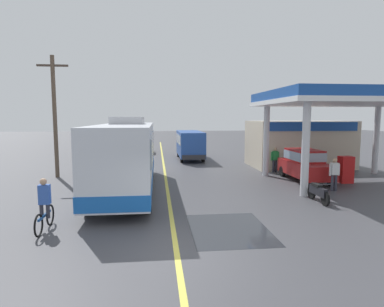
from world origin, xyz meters
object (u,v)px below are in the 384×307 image
Objects in this scene: cyclist_on_shoulder at (45,207)px; car_trailing_behind_bus at (142,143)px; motorcycle_parked_forecourt at (318,192)px; minibus_opposing_lane at (190,143)px; pedestrian_near_pump at (334,173)px; pedestrian_by_shop at (275,158)px; coach_bus_main at (127,157)px; car_at_pump at (305,163)px.

cyclist_on_shoulder is 23.40m from car_trailing_behind_bus.
motorcycle_parked_forecourt is (10.56, 2.39, -0.34)m from cyclist_on_shoulder.
minibus_opposing_lane is 14.36m from pedestrian_near_pump.
pedestrian_by_shop is 16.21m from car_trailing_behind_bus.
pedestrian_by_shop is at bearing 26.06° from coach_bus_main.
motorcycle_parked_forecourt is at bearing -108.76° from car_at_pump.
pedestrian_near_pump and pedestrian_by_shop have the same top height.
coach_bus_main is at bearing 173.33° from pedestrian_near_pump.
pedestrian_by_shop is at bearing 101.58° from car_at_pump.
cyclist_on_shoulder is 1.10× the size of pedestrian_by_shop.
car_at_pump is 1.00× the size of car_trailing_behind_bus.
pedestrian_near_pump is (10.27, -1.20, -0.79)m from coach_bus_main.
pedestrian_by_shop is (11.52, 10.14, 0.15)m from cyclist_on_shoulder.
cyclist_on_shoulder is at bearing -149.82° from car_at_pump.
cyclist_on_shoulder is 1.01× the size of motorcycle_parked_forecourt.
minibus_opposing_lane is at bearing 114.26° from pedestrian_near_pump.
car_at_pump is at bearing -58.15° from car_trailing_behind_bus.
minibus_opposing_lane is 3.69× the size of pedestrian_near_pump.
car_at_pump is 19.12m from car_trailing_behind_bus.
coach_bus_main is at bearing -110.19° from minibus_opposing_lane.
car_at_pump is 2.33× the size of motorcycle_parked_forecourt.
car_trailing_behind_bus is (-0.09, 17.75, -0.71)m from coach_bus_main.
motorcycle_parked_forecourt is at bearing -20.64° from coach_bus_main.
minibus_opposing_lane reaches higher than pedestrian_by_shop.
pedestrian_by_shop is at bearing -54.30° from car_trailing_behind_bus.
cyclist_on_shoulder is 13.16m from pedestrian_near_pump.
car_trailing_behind_bus reaches higher than cyclist_on_shoulder.
pedestrian_near_pump is 21.59m from car_trailing_behind_bus.
pedestrian_near_pump is (0.27, -2.71, -0.08)m from car_at_pump.
car_trailing_behind_bus is at bearing 112.12° from motorcycle_parked_forecourt.
motorcycle_parked_forecourt is 1.08× the size of pedestrian_near_pump.
pedestrian_near_pump reaches higher than motorcycle_parked_forecourt.
cyclist_on_shoulder is (-6.52, -17.45, -0.69)m from minibus_opposing_lane.
coach_bus_main reaches higher than cyclist_on_shoulder.
minibus_opposing_lane reaches higher than car_trailing_behind_bus.
car_at_pump is 2.72m from pedestrian_near_pump.
coach_bus_main reaches higher than pedestrian_by_shop.
coach_bus_main is 1.80× the size of minibus_opposing_lane.
pedestrian_by_shop reaches higher than motorcycle_parked_forecourt.
pedestrian_by_shop is at bearing 98.81° from pedestrian_near_pump.
cyclist_on_shoulder is at bearing -138.65° from pedestrian_by_shop.
motorcycle_parked_forecourt is at bearing -74.97° from minibus_opposing_lane.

